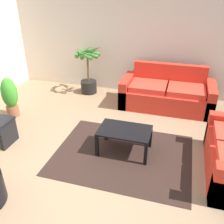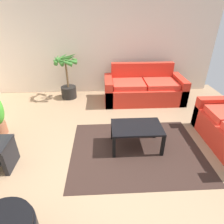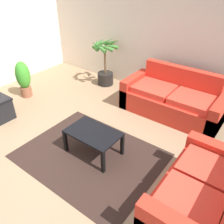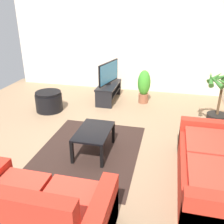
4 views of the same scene
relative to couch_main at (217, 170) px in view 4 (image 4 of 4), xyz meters
name	(u,v)px [view 4 (image 4 of 4)]	position (x,y,z in m)	size (l,w,h in m)	color
ground_plane	(83,135)	(-1.01, -2.28, -0.30)	(6.60, 6.60, 0.00)	#937556
wall_left	(116,42)	(-4.01, -2.28, 1.05)	(0.06, 6.00, 2.70)	beige
couch_main	(217,170)	(0.00, 0.00, 0.00)	(1.98, 0.90, 0.90)	red
couch_loveseat	(39,216)	(1.27, -1.96, 0.00)	(0.90, 1.54, 0.90)	red
tv_stand	(109,90)	(-2.98, -2.25, -0.01)	(1.10, 0.45, 0.44)	black
tv	(109,73)	(-2.98, -2.25, 0.45)	(0.93, 0.27, 0.58)	black
coffee_table	(94,134)	(-0.50, -1.89, 0.06)	(0.84, 0.54, 0.42)	black
area_rug	(89,151)	(-0.50, -1.99, -0.30)	(2.20, 1.70, 0.01)	black
potted_palm	(219,105)	(-1.95, 0.27, 0.21)	(0.64, 0.66, 1.17)	black
potted_plant_small	(144,86)	(-3.04, -1.35, 0.15)	(0.32, 0.32, 0.85)	brown
ottoman	(49,101)	(-2.01, -3.46, -0.07)	(0.62, 0.62, 0.47)	black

